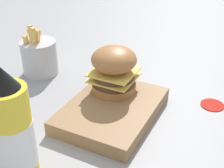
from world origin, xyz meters
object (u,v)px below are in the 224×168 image
Objects in this scene: serving_board at (112,110)px; ketchup_bottle at (14,138)px; fries_basket at (39,57)px; burger at (114,69)px.

serving_board is 0.26m from ketchup_bottle.
serving_board is at bearing -109.47° from fries_basket.
fries_basket is at bearing 33.57° from ketchup_bottle.
burger is 0.30m from ketchup_bottle.
ketchup_bottle reaches higher than serving_board.
ketchup_bottle is (-0.24, 0.05, 0.08)m from serving_board.
fries_basket is at bearing 70.53° from serving_board.
fries_basket reaches higher than serving_board.
serving_board is 1.75× the size of fries_basket.
serving_board is 2.27× the size of burger.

